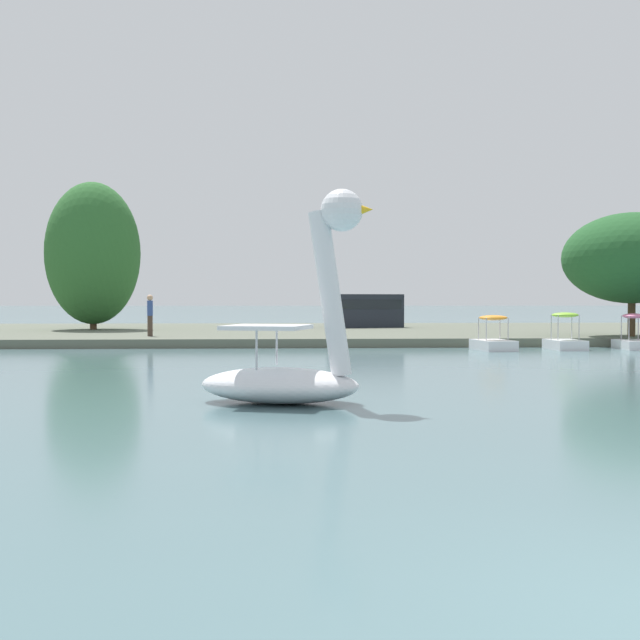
{
  "coord_description": "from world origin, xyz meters",
  "views": [
    {
      "loc": [
        -2.94,
        -4.38,
        1.93
      ],
      "look_at": [
        -1.64,
        17.95,
        1.39
      ],
      "focal_mm": 44.8,
      "sensor_mm": 36.0,
      "label": 1
    }
  ],
  "objects_px": {
    "pedal_boat_pink": "(634,339)",
    "person_on_path": "(150,313)",
    "swan_boat": "(292,353)",
    "tree_broadleaf_left": "(632,258)",
    "tree_willow_near_path": "(93,253)",
    "pedal_boat_orange": "(493,340)",
    "parked_van": "(365,309)",
    "pedal_boat_lime": "(565,339)"
  },
  "relations": [
    {
      "from": "tree_willow_near_path",
      "to": "pedal_boat_pink",
      "type": "bearing_deg",
      "value": -28.13
    },
    {
      "from": "tree_willow_near_path",
      "to": "person_on_path",
      "type": "distance_m",
      "value": 10.13
    },
    {
      "from": "pedal_boat_orange",
      "to": "tree_willow_near_path",
      "type": "bearing_deg",
      "value": 144.14
    },
    {
      "from": "pedal_boat_lime",
      "to": "tree_broadleaf_left",
      "type": "height_order",
      "value": "tree_broadleaf_left"
    },
    {
      "from": "pedal_boat_pink",
      "to": "person_on_path",
      "type": "distance_m",
      "value": 20.24
    },
    {
      "from": "parked_van",
      "to": "person_on_path",
      "type": "bearing_deg",
      "value": -134.39
    },
    {
      "from": "pedal_boat_orange",
      "to": "pedal_boat_pink",
      "type": "xyz_separation_m",
      "value": [
        5.79,
        0.36,
        -0.0
      ]
    },
    {
      "from": "swan_boat",
      "to": "tree_broadleaf_left",
      "type": "bearing_deg",
      "value": 51.22
    },
    {
      "from": "swan_boat",
      "to": "pedal_boat_lime",
      "type": "xyz_separation_m",
      "value": [
        11.17,
        15.92,
        -0.54
      ]
    },
    {
      "from": "pedal_boat_pink",
      "to": "pedal_boat_orange",
      "type": "bearing_deg",
      "value": -176.47
    },
    {
      "from": "swan_boat",
      "to": "pedal_boat_orange",
      "type": "xyz_separation_m",
      "value": [
        8.22,
        15.69,
        -0.55
      ]
    },
    {
      "from": "pedal_boat_orange",
      "to": "parked_van",
      "type": "height_order",
      "value": "parked_van"
    },
    {
      "from": "parked_van",
      "to": "pedal_boat_pink",
      "type": "bearing_deg",
      "value": -59.44
    },
    {
      "from": "person_on_path",
      "to": "tree_willow_near_path",
      "type": "bearing_deg",
      "value": 116.9
    },
    {
      "from": "tree_broadleaf_left",
      "to": "person_on_path",
      "type": "distance_m",
      "value": 21.21
    },
    {
      "from": "swan_boat",
      "to": "person_on_path",
      "type": "relative_size",
      "value": 2.19
    },
    {
      "from": "pedal_boat_orange",
      "to": "person_on_path",
      "type": "bearing_deg",
      "value": 161.58
    },
    {
      "from": "pedal_boat_lime",
      "to": "swan_boat",
      "type": "bearing_deg",
      "value": -125.04
    },
    {
      "from": "pedal_boat_pink",
      "to": "person_on_path",
      "type": "xyz_separation_m",
      "value": [
        -19.75,
        4.29,
        1.0
      ]
    },
    {
      "from": "parked_van",
      "to": "tree_willow_near_path",
      "type": "bearing_deg",
      "value": -171.08
    },
    {
      "from": "pedal_boat_lime",
      "to": "parked_van",
      "type": "distance_m",
      "value": 16.61
    },
    {
      "from": "pedal_boat_pink",
      "to": "parked_van",
      "type": "bearing_deg",
      "value": 120.56
    },
    {
      "from": "pedal_boat_pink",
      "to": "tree_broadleaf_left",
      "type": "relative_size",
      "value": 0.29
    },
    {
      "from": "pedal_boat_orange",
      "to": "pedal_boat_lime",
      "type": "relative_size",
      "value": 1.09
    },
    {
      "from": "swan_boat",
      "to": "pedal_boat_orange",
      "type": "bearing_deg",
      "value": 62.34
    },
    {
      "from": "pedal_boat_lime",
      "to": "parked_van",
      "type": "relative_size",
      "value": 0.45
    },
    {
      "from": "pedal_boat_pink",
      "to": "person_on_path",
      "type": "height_order",
      "value": "person_on_path"
    },
    {
      "from": "parked_van",
      "to": "pedal_boat_orange",
      "type": "bearing_deg",
      "value": -78.33
    },
    {
      "from": "tree_broadleaf_left",
      "to": "parked_van",
      "type": "distance_m",
      "value": 16.2
    },
    {
      "from": "tree_willow_near_path",
      "to": "pedal_boat_lime",
      "type": "bearing_deg",
      "value": -31.46
    },
    {
      "from": "swan_boat",
      "to": "pedal_boat_lime",
      "type": "height_order",
      "value": "swan_boat"
    },
    {
      "from": "swan_boat",
      "to": "pedal_boat_orange",
      "type": "relative_size",
      "value": 1.8
    },
    {
      "from": "pedal_boat_orange",
      "to": "pedal_boat_lime",
      "type": "xyz_separation_m",
      "value": [
        2.95,
        0.24,
        0.01
      ]
    },
    {
      "from": "pedal_boat_lime",
      "to": "parked_van",
      "type": "height_order",
      "value": "parked_van"
    },
    {
      "from": "pedal_boat_orange",
      "to": "tree_broadleaf_left",
      "type": "distance_m",
      "value": 8.53
    },
    {
      "from": "tree_willow_near_path",
      "to": "parked_van",
      "type": "height_order",
      "value": "tree_willow_near_path"
    },
    {
      "from": "swan_boat",
      "to": "tree_broadleaf_left",
      "type": "relative_size",
      "value": 0.61
    },
    {
      "from": "swan_boat",
      "to": "tree_broadleaf_left",
      "type": "height_order",
      "value": "tree_broadleaf_left"
    },
    {
      "from": "swan_boat",
      "to": "parked_van",
      "type": "height_order",
      "value": "swan_boat"
    },
    {
      "from": "tree_broadleaf_left",
      "to": "tree_willow_near_path",
      "type": "bearing_deg",
      "value": 158.69
    },
    {
      "from": "pedal_boat_lime",
      "to": "person_on_path",
      "type": "bearing_deg",
      "value": 165.37
    },
    {
      "from": "tree_willow_near_path",
      "to": "person_on_path",
      "type": "height_order",
      "value": "tree_willow_near_path"
    }
  ]
}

